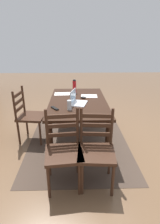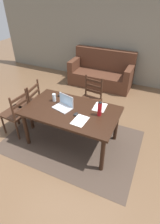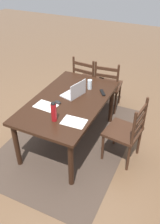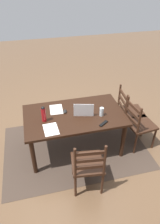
# 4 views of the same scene
# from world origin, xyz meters

# --- Properties ---
(ground_plane) EXTENTS (14.00, 14.00, 0.00)m
(ground_plane) POSITION_xyz_m (0.00, 0.00, 0.00)
(ground_plane) COLOR brown
(area_rug) EXTENTS (2.50, 1.71, 0.01)m
(area_rug) POSITION_xyz_m (0.00, 0.00, 0.00)
(area_rug) COLOR #47382D
(area_rug) RESTS_ON ground
(dining_table) EXTENTS (1.63, 0.96, 0.73)m
(dining_table) POSITION_xyz_m (0.00, 0.00, 0.65)
(dining_table) COLOR black
(dining_table) RESTS_ON ground
(chair_far_head) EXTENTS (0.49, 0.49, 0.95)m
(chair_far_head) POSITION_xyz_m (0.01, 0.85, 0.46)
(chair_far_head) COLOR #3D2316
(chair_far_head) RESTS_ON ground
(chair_left_near) EXTENTS (0.47, 0.47, 0.95)m
(chair_left_near) POSITION_xyz_m (-1.10, -0.20, 0.46)
(chair_left_near) COLOR #3D2316
(chair_left_near) RESTS_ON ground
(chair_left_far) EXTENTS (0.48, 0.48, 0.95)m
(chair_left_far) POSITION_xyz_m (-1.10, 0.20, 0.46)
(chair_left_far) COLOR #3D2316
(chair_left_far) RESTS_ON ground
(laptop) EXTENTS (0.37, 0.30, 0.23)m
(laptop) POSITION_xyz_m (-0.15, 0.03, 0.79)
(laptop) COLOR silver
(laptop) RESTS_ON dining_table
(water_bottle) EXTENTS (0.07, 0.07, 0.27)m
(water_bottle) POSITION_xyz_m (0.49, 0.06, 0.87)
(water_bottle) COLOR #A81419
(water_bottle) RESTS_ON dining_table
(drinking_glass) EXTENTS (0.07, 0.07, 0.15)m
(drinking_glass) POSITION_xyz_m (-0.42, 0.14, 0.81)
(drinking_glass) COLOR silver
(drinking_glass) RESTS_ON dining_table
(computer_mouse) EXTENTS (0.08, 0.11, 0.03)m
(computer_mouse) POSITION_xyz_m (0.13, -0.10, 0.75)
(computer_mouse) COLOR black
(computer_mouse) RESTS_ON dining_table
(tv_remote) EXTENTS (0.16, 0.13, 0.02)m
(tv_remote) POSITION_xyz_m (-0.38, 0.36, 0.74)
(tv_remote) COLOR black
(tv_remote) RESTS_ON dining_table
(paper_stack_left) EXTENTS (0.23, 0.31, 0.00)m
(paper_stack_left) POSITION_xyz_m (0.26, -0.21, 0.73)
(paper_stack_left) COLOR white
(paper_stack_left) RESTS_ON dining_table
(paper_stack_right) EXTENTS (0.22, 0.31, 0.00)m
(paper_stack_right) POSITION_xyz_m (0.42, 0.29, 0.73)
(paper_stack_right) COLOR white
(paper_stack_right) RESTS_ON dining_table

